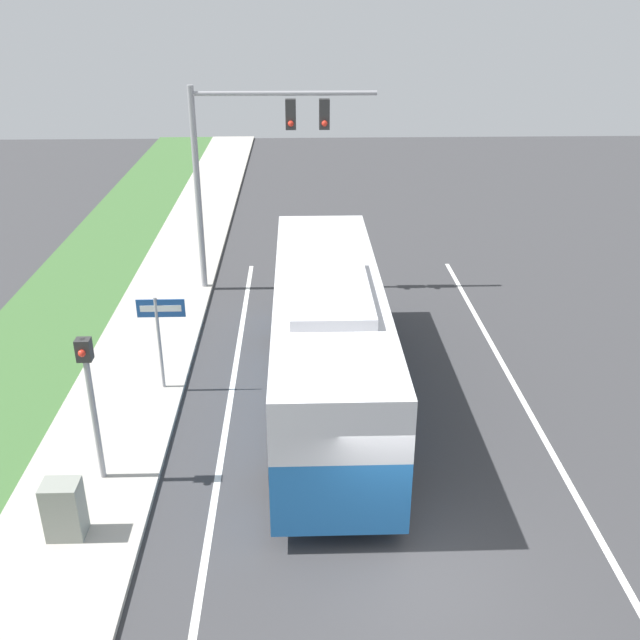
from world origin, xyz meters
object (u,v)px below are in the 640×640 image
(bus, at_px, (328,333))
(pedestrian_signal, at_px, (90,388))
(street_sign, at_px, (160,327))
(utility_cabinet, at_px, (64,509))
(signal_gantry, at_px, (249,149))

(bus, relative_size, pedestrian_signal, 3.22)
(pedestrian_signal, bearing_deg, street_sign, 79.22)
(bus, xyz_separation_m, pedestrian_signal, (-4.72, -2.99, 0.34))
(bus, xyz_separation_m, utility_cabinet, (-4.94, -4.70, -1.18))
(street_sign, bearing_deg, bus, -8.94)
(bus, distance_m, utility_cabinet, 6.92)
(street_sign, bearing_deg, pedestrian_signal, -100.78)
(signal_gantry, relative_size, utility_cabinet, 5.81)
(pedestrian_signal, relative_size, utility_cabinet, 2.87)
(street_sign, xyz_separation_m, utility_cabinet, (-0.91, -5.33, -1.09))
(bus, height_order, street_sign, bus)
(signal_gantry, height_order, pedestrian_signal, signal_gantry)
(bus, relative_size, utility_cabinet, 9.22)
(pedestrian_signal, distance_m, utility_cabinet, 2.29)
(bus, height_order, utility_cabinet, bus)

